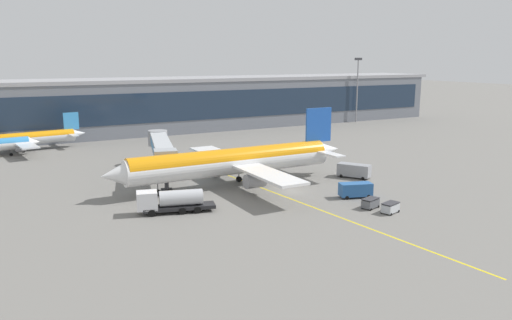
% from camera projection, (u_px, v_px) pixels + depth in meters
% --- Properties ---
extents(ground_plane, '(700.00, 700.00, 0.00)m').
position_uv_depth(ground_plane, '(292.00, 191.00, 80.76)').
color(ground_plane, slate).
extents(apron_lead_in_line, '(7.52, 79.70, 0.01)m').
position_uv_depth(apron_lead_in_line, '(270.00, 191.00, 81.05)').
color(apron_lead_in_line, yellow).
rests_on(apron_lead_in_line, ground_plane).
extents(terminal_building, '(198.05, 22.26, 15.59)m').
position_uv_depth(terminal_building, '(156.00, 105.00, 146.95)').
color(terminal_building, slate).
rests_on(terminal_building, ground_plane).
extents(main_airliner, '(44.02, 34.67, 12.42)m').
position_uv_depth(main_airliner, '(234.00, 161.00, 83.63)').
color(main_airliner, white).
rests_on(main_airliner, ground_plane).
extents(jet_bridge, '(9.51, 25.22, 6.92)m').
position_uv_depth(jet_bridge, '(161.00, 147.00, 91.12)').
color(jet_bridge, '#B2B7BC').
rests_on(jet_bridge, ground_plane).
extents(fuel_tanker, '(11.08, 5.19, 3.25)m').
position_uv_depth(fuel_tanker, '(171.00, 201.00, 69.25)').
color(fuel_tanker, '#232326').
rests_on(fuel_tanker, ground_plane).
extents(lavatory_truck, '(5.02, 6.14, 2.50)m').
position_uv_depth(lavatory_truck, '(353.00, 170.00, 89.97)').
color(lavatory_truck, gray).
rests_on(lavatory_truck, ground_plane).
extents(crew_van, '(5.40, 3.54, 2.30)m').
position_uv_depth(crew_van, '(356.00, 189.00, 77.06)').
color(crew_van, '#285B9E').
rests_on(crew_van, ground_plane).
extents(baggage_cart_0, '(2.98, 2.26, 1.48)m').
position_uv_depth(baggage_cart_0, '(390.00, 207.00, 69.40)').
color(baggage_cart_0, '#B2B7BC').
rests_on(baggage_cart_0, ground_plane).
extents(baggage_cart_1, '(2.98, 2.26, 1.48)m').
position_uv_depth(baggage_cart_1, '(370.00, 203.00, 71.59)').
color(baggage_cart_1, '#595B60').
rests_on(baggage_cart_1, ground_plane).
extents(commuter_jet_far, '(32.36, 25.84, 8.42)m').
position_uv_depth(commuter_jet_far, '(15.00, 140.00, 113.86)').
color(commuter_jet_far, silver).
rests_on(commuter_jet_far, ground_plane).
extents(apron_light_mast_0, '(2.80, 0.50, 21.51)m').
position_uv_depth(apron_light_mast_0, '(357.00, 84.00, 166.68)').
color(apron_light_mast_0, gray).
rests_on(apron_light_mast_0, ground_plane).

